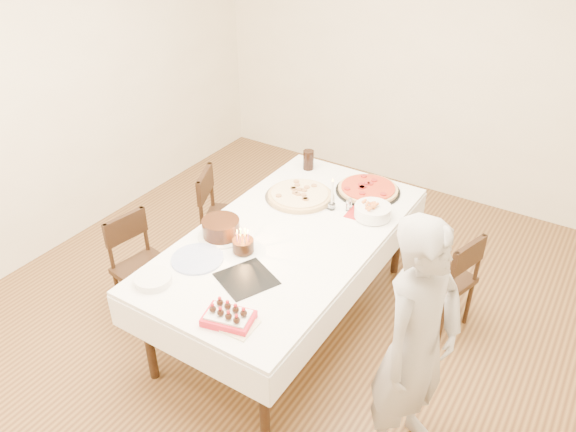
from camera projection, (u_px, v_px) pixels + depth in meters
The scene contains 22 objects.
floor at pixel (286, 326), 4.08m from camera, with size 5.00×5.00×0.00m, color #4F311B.
wall_back at pixel (433, 56), 5.14m from camera, with size 4.50×0.04×2.70m, color white.
wall_left at pixel (43, 90), 4.38m from camera, with size 0.04×5.00×2.70m, color white.
dining_table at pixel (288, 278), 3.96m from camera, with size 1.14×2.14×0.75m, color white.
chair_right_savory at pixel (441, 278), 3.92m from camera, with size 0.40×0.40×0.79m, color black, non-canonical shape.
chair_left_savory at pixel (229, 219), 4.52m from camera, with size 0.43×0.43×0.84m, color black, non-canonical shape.
chair_left_dessert at pixel (145, 270), 4.00m from camera, with size 0.41×0.41×0.79m, color black, non-canonical shape.
person at pixel (416, 347), 2.87m from camera, with size 0.56×0.37×1.53m, color #ADA7A3.
pizza_white at pixel (300, 195), 4.15m from camera, with size 0.52×0.52×0.04m, color beige.
pizza_pepperoni at pixel (368, 189), 4.23m from camera, with size 0.49×0.49×0.04m, color red.
red_placemat at pixel (363, 214), 3.98m from camera, with size 0.22×0.22×0.01m, color #B21E1E.
pasta_bowl at pixel (373, 211), 3.91m from camera, with size 0.26×0.26×0.08m, color white.
taper_candle at pixel (332, 194), 3.96m from camera, with size 0.05×0.05×0.25m, color white.
shaker_pair at pixel (348, 206), 3.99m from camera, with size 0.07×0.07×0.08m, color white, non-canonical shape.
cola_glass at pixel (308, 160), 4.51m from camera, with size 0.09×0.09×0.16m, color black.
layer_cake at pixel (221, 228), 3.71m from camera, with size 0.32×0.32×0.13m, color black.
cake_board at pixel (246, 279), 3.36m from camera, with size 0.31×0.31×0.01m, color black.
birthday_cake at pixel (243, 241), 3.55m from camera, with size 0.14×0.14×0.14m, color #331E0E.
strawberry_box at pixel (229, 317), 3.03m from camera, with size 0.27×0.18×0.07m, color red, non-canonical shape.
box_lid at pixel (232, 324), 3.03m from camera, with size 0.26×0.18×0.02m, color beige.
plate_stack at pixel (153, 279), 3.32m from camera, with size 0.22×0.22×0.05m, color white.
china_plate at pixel (197, 259), 3.52m from camera, with size 0.33×0.33×0.01m, color white.
Camera 1 is at (1.63, -2.54, 2.87)m, focal length 35.00 mm.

